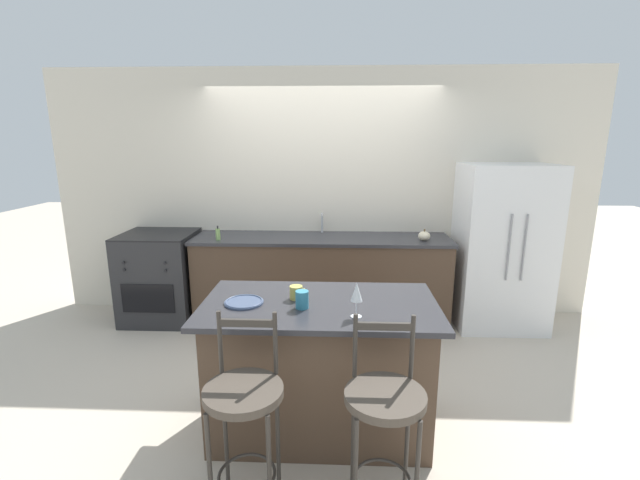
{
  "coord_description": "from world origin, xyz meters",
  "views": [
    {
      "loc": [
        0.17,
        -4.07,
        1.96
      ],
      "look_at": [
        0.02,
        -0.54,
        1.12
      ],
      "focal_mm": 24.0,
      "sensor_mm": 36.0,
      "label": 1
    }
  ],
  "objects_px": {
    "refrigerator": "(502,247)",
    "dinner_plate": "(244,302)",
    "pumpkin_decoration": "(424,236)",
    "soap_bottle": "(218,234)",
    "bar_stool_far": "(384,416)",
    "wine_glass": "(357,293)",
    "tumbler_cup": "(302,300)",
    "coffee_mug": "(296,292)",
    "oven_range": "(161,276)",
    "bar_stool_near": "(244,411)"
  },
  "relations": [
    {
      "from": "bar_stool_far",
      "to": "coffee_mug",
      "type": "distance_m",
      "value": 0.99
    },
    {
      "from": "dinner_plate",
      "to": "soap_bottle",
      "type": "bearing_deg",
      "value": 110.65
    },
    {
      "from": "bar_stool_far",
      "to": "tumbler_cup",
      "type": "xyz_separation_m",
      "value": [
        -0.46,
        0.61,
        0.38
      ]
    },
    {
      "from": "bar_stool_near",
      "to": "coffee_mug",
      "type": "xyz_separation_m",
      "value": [
        0.2,
        0.75,
        0.37
      ]
    },
    {
      "from": "bar_stool_far",
      "to": "soap_bottle",
      "type": "height_order",
      "value": "soap_bottle"
    },
    {
      "from": "oven_range",
      "to": "soap_bottle",
      "type": "xyz_separation_m",
      "value": [
        0.7,
        -0.14,
        0.52
      ]
    },
    {
      "from": "oven_range",
      "to": "pumpkin_decoration",
      "type": "relative_size",
      "value": 7.97
    },
    {
      "from": "tumbler_cup",
      "to": "coffee_mug",
      "type": "bearing_deg",
      "value": 107.67
    },
    {
      "from": "soap_bottle",
      "to": "refrigerator",
      "type": "bearing_deg",
      "value": 2.78
    },
    {
      "from": "bar_stool_far",
      "to": "pumpkin_decoration",
      "type": "height_order",
      "value": "bar_stool_far"
    },
    {
      "from": "pumpkin_decoration",
      "to": "refrigerator",
      "type": "bearing_deg",
      "value": 5.53
    },
    {
      "from": "pumpkin_decoration",
      "to": "soap_bottle",
      "type": "height_order",
      "value": "soap_bottle"
    },
    {
      "from": "oven_range",
      "to": "bar_stool_near",
      "type": "height_order",
      "value": "bar_stool_near"
    },
    {
      "from": "coffee_mug",
      "to": "pumpkin_decoration",
      "type": "relative_size",
      "value": 0.96
    },
    {
      "from": "soap_bottle",
      "to": "bar_stool_near",
      "type": "bearing_deg",
      "value": -71.88
    },
    {
      "from": "coffee_mug",
      "to": "pumpkin_decoration",
      "type": "bearing_deg",
      "value": 54.94
    },
    {
      "from": "oven_range",
      "to": "bar_stool_far",
      "type": "relative_size",
      "value": 0.89
    },
    {
      "from": "refrigerator",
      "to": "dinner_plate",
      "type": "bearing_deg",
      "value": -141.77
    },
    {
      "from": "oven_range",
      "to": "tumbler_cup",
      "type": "height_order",
      "value": "tumbler_cup"
    },
    {
      "from": "bar_stool_near",
      "to": "soap_bottle",
      "type": "height_order",
      "value": "soap_bottle"
    },
    {
      "from": "bar_stool_near",
      "to": "dinner_plate",
      "type": "xyz_separation_m",
      "value": [
        -0.13,
        0.66,
        0.33
      ]
    },
    {
      "from": "dinner_plate",
      "to": "bar_stool_far",
      "type": "bearing_deg",
      "value": -38.37
    },
    {
      "from": "refrigerator",
      "to": "bar_stool_near",
      "type": "bearing_deg",
      "value": -131.31
    },
    {
      "from": "coffee_mug",
      "to": "refrigerator",
      "type": "bearing_deg",
      "value": 41.1
    },
    {
      "from": "bar_stool_near",
      "to": "soap_bottle",
      "type": "distance_m",
      "value": 2.49
    },
    {
      "from": "wine_glass",
      "to": "pumpkin_decoration",
      "type": "distance_m",
      "value": 2.08
    },
    {
      "from": "bar_stool_far",
      "to": "wine_glass",
      "type": "xyz_separation_m",
      "value": [
        -0.13,
        0.48,
        0.48
      ]
    },
    {
      "from": "bar_stool_far",
      "to": "coffee_mug",
      "type": "relative_size",
      "value": 9.3
    },
    {
      "from": "dinner_plate",
      "to": "tumbler_cup",
      "type": "xyz_separation_m",
      "value": [
        0.38,
        -0.06,
        0.05
      ]
    },
    {
      "from": "wine_glass",
      "to": "coffee_mug",
      "type": "bearing_deg",
      "value": 144.01
    },
    {
      "from": "oven_range",
      "to": "bar_stool_near",
      "type": "bearing_deg",
      "value": -59.37
    },
    {
      "from": "refrigerator",
      "to": "dinner_plate",
      "type": "height_order",
      "value": "refrigerator"
    },
    {
      "from": "refrigerator",
      "to": "bar_stool_far",
      "type": "bearing_deg",
      "value": -120.51
    },
    {
      "from": "oven_range",
      "to": "tumbler_cup",
      "type": "bearing_deg",
      "value": -47.64
    },
    {
      "from": "refrigerator",
      "to": "dinner_plate",
      "type": "relative_size",
      "value": 6.79
    },
    {
      "from": "refrigerator",
      "to": "soap_bottle",
      "type": "relative_size",
      "value": 11.69
    },
    {
      "from": "bar_stool_far",
      "to": "coffee_mug",
      "type": "xyz_separation_m",
      "value": [
        -0.51,
        0.76,
        0.37
      ]
    },
    {
      "from": "dinner_plate",
      "to": "soap_bottle",
      "type": "distance_m",
      "value": 1.8
    },
    {
      "from": "soap_bottle",
      "to": "tumbler_cup",
      "type": "bearing_deg",
      "value": -59.77
    },
    {
      "from": "bar_stool_far",
      "to": "bar_stool_near",
      "type": "bearing_deg",
      "value": 179.19
    },
    {
      "from": "bar_stool_near",
      "to": "soap_bottle",
      "type": "relative_size",
      "value": 7.39
    },
    {
      "from": "bar_stool_far",
      "to": "wine_glass",
      "type": "relative_size",
      "value": 5.02
    },
    {
      "from": "tumbler_cup",
      "to": "pumpkin_decoration",
      "type": "distance_m",
      "value": 2.12
    },
    {
      "from": "tumbler_cup",
      "to": "soap_bottle",
      "type": "distance_m",
      "value": 2.02
    },
    {
      "from": "bar_stool_far",
      "to": "tumbler_cup",
      "type": "bearing_deg",
      "value": 127.38
    },
    {
      "from": "bar_stool_far",
      "to": "tumbler_cup",
      "type": "relative_size",
      "value": 9.64
    },
    {
      "from": "dinner_plate",
      "to": "coffee_mug",
      "type": "height_order",
      "value": "coffee_mug"
    },
    {
      "from": "refrigerator",
      "to": "coffee_mug",
      "type": "height_order",
      "value": "refrigerator"
    },
    {
      "from": "refrigerator",
      "to": "wine_glass",
      "type": "relative_size",
      "value": 7.94
    },
    {
      "from": "wine_glass",
      "to": "tumbler_cup",
      "type": "distance_m",
      "value": 0.37
    }
  ]
}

